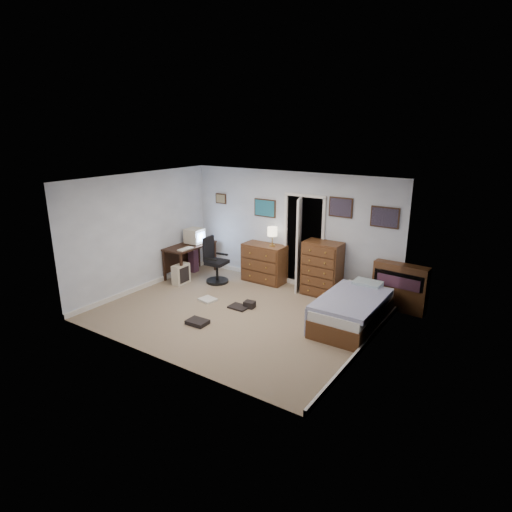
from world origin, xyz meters
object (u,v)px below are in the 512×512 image
(computer_desk, at_px, (187,251))
(office_chair, at_px, (215,265))
(low_dresser, at_px, (264,263))
(tall_dresser, at_px, (322,269))
(bed, at_px, (352,310))

(computer_desk, relative_size, office_chair, 1.26)
(low_dresser, bearing_deg, tall_dresser, -0.88)
(office_chair, height_order, tall_dresser, tall_dresser)
(office_chair, xyz_separation_m, tall_dresser, (2.34, 0.65, 0.17))
(office_chair, distance_m, low_dresser, 1.13)
(low_dresser, distance_m, bed, 2.72)
(computer_desk, bearing_deg, tall_dresser, 9.18)
(computer_desk, distance_m, bed, 4.30)
(low_dresser, relative_size, tall_dresser, 0.85)
(computer_desk, height_order, office_chair, office_chair)
(office_chair, distance_m, tall_dresser, 2.44)
(tall_dresser, bearing_deg, bed, -43.02)
(office_chair, height_order, bed, office_chair)
(tall_dresser, distance_m, bed, 1.49)
(computer_desk, height_order, low_dresser, low_dresser)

